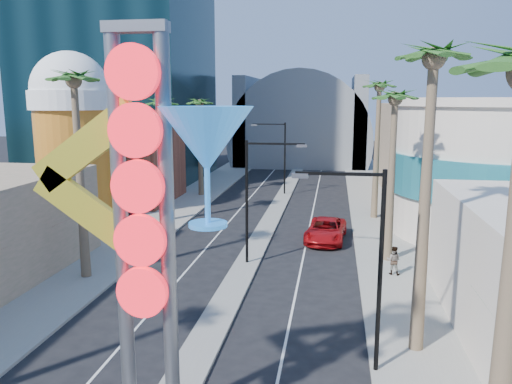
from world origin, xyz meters
name	(u,v)px	position (x,y,z in m)	size (l,w,h in m)	color
sidewalk_west	(177,209)	(-9.50, 35.00, 0.07)	(5.00, 100.00, 0.15)	gray
sidewalk_east	(379,216)	(9.50, 35.00, 0.07)	(5.00, 100.00, 0.15)	gray
median	(278,205)	(0.00, 38.00, 0.07)	(1.60, 84.00, 0.15)	gray
brick_filler_west	(124,163)	(-16.00, 38.00, 4.00)	(10.00, 10.00, 8.00)	brown
filler_east	(430,149)	(16.00, 48.00, 5.00)	(10.00, 20.00, 10.00)	#8D7D5B
beer_mug	(73,130)	(-17.00, 30.00, 7.84)	(7.00, 7.00, 14.50)	orange
turquoise_building	(501,169)	(18.00, 30.00, 5.25)	(16.60, 16.60, 10.60)	beige
canopy	(302,137)	(0.00, 72.00, 4.31)	(22.00, 16.00, 22.00)	slate
neon_sign	(170,213)	(0.82, 2.96, 7.31)	(6.53, 2.60, 12.55)	gray
streetlight_0	(255,190)	(0.55, 20.00, 4.88)	(3.79, 0.25, 8.00)	black
streetlight_1	(280,151)	(-0.55, 44.00, 4.88)	(3.79, 0.25, 8.00)	black
streetlight_2	(368,253)	(6.72, 8.00, 4.83)	(3.45, 0.25, 8.00)	black
palm_1	(74,93)	(-9.00, 16.00, 10.82)	(2.40, 2.40, 12.70)	brown
palm_2	(161,111)	(-9.00, 30.00, 9.48)	(2.40, 2.40, 11.20)	brown
palm_3	(199,109)	(-9.00, 42.00, 9.48)	(2.40, 2.40, 11.20)	brown
palm_5	(433,78)	(9.00, 10.00, 11.27)	(2.40, 2.40, 13.20)	brown
palm_6	(395,108)	(9.00, 22.00, 9.93)	(2.40, 2.40, 11.70)	brown
palm_7	(379,95)	(9.00, 34.00, 10.82)	(2.40, 2.40, 12.70)	brown
red_pickup	(326,230)	(4.90, 26.26, 0.83)	(2.75, 5.95, 1.65)	#B30D12
pedestrian_b	(394,260)	(9.05, 19.14, 1.01)	(0.84, 0.65, 1.73)	gray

